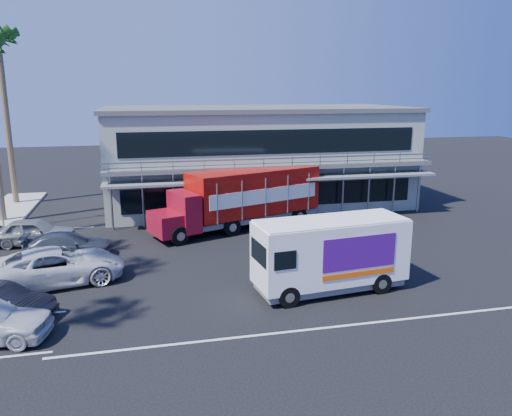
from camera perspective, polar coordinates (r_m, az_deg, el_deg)
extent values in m
plane|color=black|center=(24.12, 1.10, -7.42)|extent=(120.00, 120.00, 0.00)
cube|color=#A0A799|center=(38.17, 0.08, 5.78)|extent=(22.00, 10.00, 7.00)
cube|color=#515454|center=(37.86, 0.08, 11.26)|extent=(22.40, 10.40, 0.30)
cube|color=#515454|center=(32.77, 2.27, 4.67)|extent=(22.00, 1.20, 0.25)
cube|color=gray|center=(32.18, 2.54, 5.41)|extent=(22.00, 0.08, 0.90)
cube|color=slate|center=(32.60, 2.40, 3.38)|extent=(22.00, 1.80, 0.15)
cube|color=black|center=(33.69, 1.99, 1.46)|extent=(20.00, 0.06, 1.60)
cube|color=black|center=(33.13, 2.04, 7.56)|extent=(20.00, 0.06, 1.60)
cylinder|color=brown|center=(41.59, -26.53, 8.48)|extent=(0.44, 0.44, 12.00)
cube|color=maroon|center=(29.12, -10.24, -1.77)|extent=(2.21, 2.74, 1.27)
cube|color=maroon|center=(29.43, -8.21, -0.36)|extent=(1.91, 2.84, 2.22)
cube|color=black|center=(29.29, -8.25, 0.84)|extent=(0.83, 2.12, 0.74)
cube|color=#A9150A|center=(31.58, -0.25, 2.00)|extent=(8.84, 5.42, 2.75)
cube|color=slate|center=(31.94, -0.24, -0.88)|extent=(8.70, 5.05, 0.32)
cube|color=white|center=(30.51, 1.11, 1.39)|extent=(7.30, 2.73, 0.90)
cube|color=white|center=(32.70, -1.52, 2.20)|extent=(7.30, 2.73, 0.90)
cylinder|color=black|center=(28.35, -8.68, -3.19)|extent=(1.13, 0.64, 1.10)
cylinder|color=black|center=(30.41, -10.52, -2.12)|extent=(1.13, 0.64, 1.10)
cylinder|color=black|center=(29.84, -2.78, -2.20)|extent=(1.13, 0.64, 1.10)
cylinder|color=black|center=(31.80, -4.90, -1.25)|extent=(1.13, 0.64, 1.10)
cylinder|color=black|center=(32.61, 4.92, -0.88)|extent=(1.13, 0.64, 1.10)
cylinder|color=black|center=(34.41, 2.54, -0.08)|extent=(1.13, 0.64, 1.10)
cube|color=white|center=(21.71, 8.51, -4.85)|extent=(6.77, 2.98, 2.62)
cube|color=slate|center=(22.20, 8.38, -8.41)|extent=(6.49, 2.72, 0.33)
cube|color=black|center=(20.36, 0.35, -5.11)|extent=(0.27, 1.84, 0.89)
cube|color=white|center=(21.33, 8.63, -1.43)|extent=(6.64, 2.92, 0.07)
cube|color=#4C0D7D|center=(21.07, 11.78, -5.03)|extent=(3.36, 0.41, 1.41)
cube|color=#4C0D7D|center=(22.95, 8.87, -3.36)|extent=(3.36, 0.41, 1.41)
cube|color=#F2590C|center=(21.38, 11.67, -7.41)|extent=(3.35, 0.40, 0.23)
cylinder|color=black|center=(20.41, 3.76, -10.08)|extent=(0.93, 0.38, 0.90)
cylinder|color=black|center=(22.11, 1.73, -8.16)|extent=(0.93, 0.38, 0.90)
cylinder|color=black|center=(22.34, 14.11, -8.35)|extent=(0.93, 0.38, 0.90)
cylinder|color=black|center=(23.90, 11.49, -6.74)|extent=(0.93, 0.38, 0.90)
imported|color=black|center=(21.66, -27.13, -9.60)|extent=(4.20, 2.69, 1.31)
imported|color=silver|center=(24.30, -21.83, -6.19)|extent=(6.40, 4.02, 1.65)
imported|color=#323943|center=(27.84, -20.68, -4.01)|extent=(4.58, 1.96, 1.31)
imported|color=gray|center=(30.74, -24.04, -2.50)|extent=(4.64, 2.25, 1.53)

